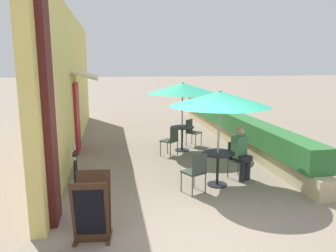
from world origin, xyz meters
name	(u,v)px	position (x,y,z in m)	size (l,w,h in m)	color
ground_plane	(198,225)	(0.00, 0.00, 0.00)	(120.00, 120.00, 0.00)	gray
cafe_facade_wall	(72,83)	(-2.54, 5.71, 2.09)	(0.98, 11.68, 4.20)	#E0CC6B
planter_hedge	(231,126)	(2.75, 5.74, 0.54)	(0.60, 10.68, 1.01)	tan
patio_table_near	(218,162)	(0.92, 1.73, 0.53)	(0.74, 0.74, 0.75)	black
patio_umbrella_near	(220,99)	(0.92, 1.73, 1.94)	(2.15, 2.15, 2.15)	#B7B7BC
cafe_chair_near_left	(196,170)	(0.32, 1.34, 0.52)	(0.54, 0.54, 0.87)	#384238
cafe_chair_near_right	(237,157)	(1.52, 2.11, 0.52)	(0.54, 0.54, 0.87)	#384238
seated_patron_near_right	(241,151)	(1.57, 2.01, 0.69)	(0.46, 0.50, 1.25)	#23232D
patio_table_mid	(182,134)	(0.78, 4.74, 0.53)	(0.74, 0.74, 0.75)	black
patio_umbrella_mid	(183,88)	(0.78, 4.74, 1.94)	(2.15, 2.15, 2.15)	#B7B7BC
cafe_chair_mid_left	(171,139)	(0.33, 4.19, 0.52)	(0.57, 0.57, 0.87)	#384238
cafe_chair_mid_right	(192,130)	(1.23, 5.29, 0.52)	(0.57, 0.57, 0.87)	#384238
bicycle_leaning	(76,168)	(-2.20, 2.41, 0.36)	(0.23, 1.78, 0.78)	black
menu_board	(92,208)	(-1.71, -0.11, 0.50)	(0.60, 0.68, 1.02)	#422819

